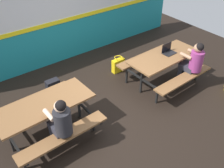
{
  "coord_description": "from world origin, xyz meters",
  "views": [
    {
      "loc": [
        -2.68,
        -3.58,
        3.78
      ],
      "look_at": [
        0.0,
        -0.03,
        0.55
      ],
      "focal_mm": 41.29,
      "sensor_mm": 36.0,
      "label": 1
    }
  ],
  "objects_px": {
    "student_further": "(193,61)",
    "laptop_dark": "(168,51)",
    "student_nearer": "(61,121)",
    "picnic_table_right": "(164,62)",
    "tote_bag_bright": "(118,65)",
    "satchel_spare": "(53,88)",
    "picnic_table_left": "(45,111)"
  },
  "relations": [
    {
      "from": "tote_bag_bright",
      "to": "picnic_table_right",
      "type": "bearing_deg",
      "value": -60.36
    },
    {
      "from": "student_further",
      "to": "tote_bag_bright",
      "type": "xyz_separation_m",
      "value": [
        -0.97,
        1.57,
        -0.51
      ]
    },
    {
      "from": "laptop_dark",
      "to": "tote_bag_bright",
      "type": "bearing_deg",
      "value": 127.6
    },
    {
      "from": "picnic_table_left",
      "to": "student_further",
      "type": "height_order",
      "value": "student_further"
    },
    {
      "from": "picnic_table_right",
      "to": "laptop_dark",
      "type": "xyz_separation_m",
      "value": [
        0.17,
        0.04,
        0.21
      ]
    },
    {
      "from": "picnic_table_right",
      "to": "student_nearer",
      "type": "bearing_deg",
      "value": -171.34
    },
    {
      "from": "tote_bag_bright",
      "to": "picnic_table_left",
      "type": "bearing_deg",
      "value": -159.46
    },
    {
      "from": "picnic_table_right",
      "to": "tote_bag_bright",
      "type": "height_order",
      "value": "picnic_table_right"
    },
    {
      "from": "student_further",
      "to": "laptop_dark",
      "type": "distance_m",
      "value": 0.63
    },
    {
      "from": "picnic_table_left",
      "to": "student_nearer",
      "type": "distance_m",
      "value": 0.57
    },
    {
      "from": "student_further",
      "to": "tote_bag_bright",
      "type": "height_order",
      "value": "student_further"
    },
    {
      "from": "laptop_dark",
      "to": "student_further",
      "type": "bearing_deg",
      "value": -70.23
    },
    {
      "from": "picnic_table_left",
      "to": "student_further",
      "type": "relative_size",
      "value": 1.52
    },
    {
      "from": "student_nearer",
      "to": "laptop_dark",
      "type": "bearing_deg",
      "value": 8.95
    },
    {
      "from": "picnic_table_right",
      "to": "satchel_spare",
      "type": "bearing_deg",
      "value": 155.64
    },
    {
      "from": "picnic_table_left",
      "to": "laptop_dark",
      "type": "relative_size",
      "value": 5.6
    },
    {
      "from": "student_nearer",
      "to": "satchel_spare",
      "type": "bearing_deg",
      "value": 70.03
    },
    {
      "from": "satchel_spare",
      "to": "picnic_table_right",
      "type": "bearing_deg",
      "value": -24.36
    },
    {
      "from": "picnic_table_right",
      "to": "student_further",
      "type": "relative_size",
      "value": 1.52
    },
    {
      "from": "picnic_table_right",
      "to": "student_nearer",
      "type": "relative_size",
      "value": 1.52
    },
    {
      "from": "student_nearer",
      "to": "student_further",
      "type": "distance_m",
      "value": 3.38
    },
    {
      "from": "picnic_table_left",
      "to": "satchel_spare",
      "type": "xyz_separation_m",
      "value": [
        0.62,
        1.0,
        -0.36
      ]
    },
    {
      "from": "tote_bag_bright",
      "to": "satchel_spare",
      "type": "height_order",
      "value": "satchel_spare"
    },
    {
      "from": "student_further",
      "to": "tote_bag_bright",
      "type": "relative_size",
      "value": 2.81
    },
    {
      "from": "student_further",
      "to": "satchel_spare",
      "type": "bearing_deg",
      "value": 149.7
    },
    {
      "from": "student_further",
      "to": "satchel_spare",
      "type": "xyz_separation_m",
      "value": [
        -2.81,
        1.64,
        -0.49
      ]
    },
    {
      "from": "picnic_table_left",
      "to": "picnic_table_right",
      "type": "xyz_separation_m",
      "value": [
        3.05,
        -0.1,
        0.0
      ]
    },
    {
      "from": "student_further",
      "to": "laptop_dark",
      "type": "height_order",
      "value": "student_further"
    },
    {
      "from": "picnic_table_right",
      "to": "satchel_spare",
      "type": "relative_size",
      "value": 4.16
    },
    {
      "from": "picnic_table_left",
      "to": "picnic_table_right",
      "type": "distance_m",
      "value": 3.05
    },
    {
      "from": "tote_bag_bright",
      "to": "satchel_spare",
      "type": "distance_m",
      "value": 1.85
    },
    {
      "from": "picnic_table_left",
      "to": "satchel_spare",
      "type": "relative_size",
      "value": 4.16
    }
  ]
}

